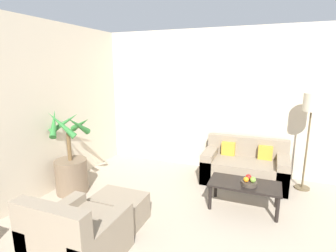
% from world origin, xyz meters
% --- Properties ---
extents(wall_back, '(7.80, 0.06, 2.70)m').
position_xyz_m(wall_back, '(0.00, 6.39, 1.35)').
color(wall_back, beige).
rests_on(wall_back, ground_plane).
extents(potted_palm, '(0.69, 0.68, 1.38)m').
position_xyz_m(potted_palm, '(-2.76, 4.49, 0.41)').
color(potted_palm, brown).
rests_on(potted_palm, ground_plane).
extents(sofa_loveseat, '(1.42, 0.77, 0.75)m').
position_xyz_m(sofa_loveseat, '(-0.20, 5.92, 0.27)').
color(sofa_loveseat, gray).
rests_on(sofa_loveseat, ground_plane).
extents(floor_lamp, '(0.27, 0.27, 1.60)m').
position_xyz_m(floor_lamp, '(0.75, 5.99, 1.33)').
color(floor_lamp, brown).
rests_on(floor_lamp, ground_plane).
extents(coffee_table, '(0.98, 0.49, 0.39)m').
position_xyz_m(coffee_table, '(-0.11, 4.98, 0.33)').
color(coffee_table, black).
rests_on(coffee_table, ground_plane).
extents(fruit_bowl, '(0.21, 0.21, 0.06)m').
position_xyz_m(fruit_bowl, '(-0.05, 4.94, 0.41)').
color(fruit_bowl, '#42382D').
rests_on(fruit_bowl, coffee_table).
extents(apple_red, '(0.08, 0.08, 0.08)m').
position_xyz_m(apple_red, '(-0.07, 4.99, 0.48)').
color(apple_red, red).
rests_on(apple_red, fruit_bowl).
extents(apple_green, '(0.08, 0.08, 0.08)m').
position_xyz_m(apple_green, '(0.00, 4.92, 0.48)').
color(apple_green, olive).
rests_on(apple_green, fruit_bowl).
extents(orange_fruit, '(0.07, 0.07, 0.07)m').
position_xyz_m(orange_fruit, '(-0.09, 4.90, 0.48)').
color(orange_fruit, orange).
rests_on(orange_fruit, fruit_bowl).
extents(armchair, '(0.80, 0.86, 0.81)m').
position_xyz_m(armchair, '(-1.60, 3.24, 0.27)').
color(armchair, gray).
rests_on(armchair, ground_plane).
extents(ottoman, '(0.67, 0.47, 0.36)m').
position_xyz_m(ottoman, '(-1.60, 4.05, 0.18)').
color(ottoman, gray).
rests_on(ottoman, ground_plane).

